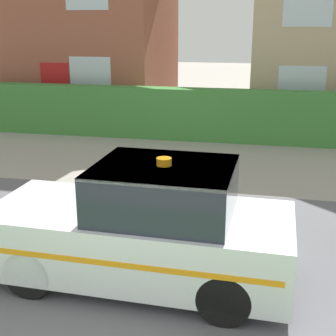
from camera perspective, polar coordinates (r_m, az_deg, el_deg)
road_strip at (r=7.31m, az=-1.13°, el=-9.88°), size 28.00×5.32×0.01m
garden_hedge at (r=13.88m, az=5.36°, el=6.44°), size 15.37×0.62×1.52m
police_car at (r=6.18m, az=-2.86°, el=-7.39°), size 4.00×1.75×1.73m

